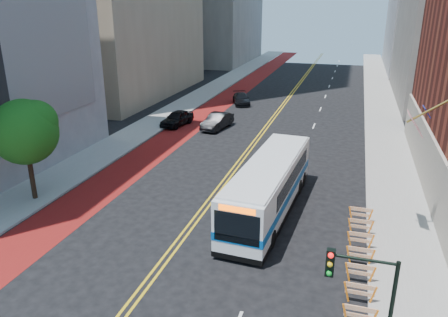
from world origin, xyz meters
The scene contains 14 objects.
ground centered at (0.00, 0.00, 0.00)m, with size 160.00×160.00×0.00m, color black.
sidewalk_left centered at (-12.00, 30.00, 0.07)m, with size 4.00×140.00×0.15m, color gray.
sidewalk_right centered at (12.00, 30.00, 0.07)m, with size 4.00×140.00×0.15m, color gray.
bus_lane_paint centered at (-8.10, 30.00, 0.00)m, with size 3.60×140.00×0.01m, color maroon.
center_line_inner centered at (-0.18, 30.00, 0.00)m, with size 0.14×140.00×0.01m, color gold.
center_line_outer centered at (0.18, 30.00, 0.00)m, with size 0.14×140.00×0.01m, color gold.
lane_dashes centered at (4.80, 38.00, 0.01)m, with size 0.14×98.20×0.01m.
construction_barriers centered at (9.60, 3.42, 0.68)m, with size 1.42×10.91×1.00m.
street_tree centered at (-11.24, 6.04, 4.91)m, with size 4.20×4.20×6.70m.
traffic_signal centered at (9.41, -3.51, 3.72)m, with size 2.21×0.34×5.07m.
transit_bus centered at (4.05, 8.77, 1.79)m, with size 3.52×12.60×3.42m.
car_a centered at (-9.30, 26.05, 0.79)m, with size 1.86×4.63×1.58m, color black.
car_b centered at (-4.82, 26.13, 0.80)m, with size 1.69×4.84×1.59m, color black.
car_c centered at (-5.29, 37.95, 0.69)m, with size 1.93×4.74×1.38m, color black.
Camera 1 is at (8.47, -15.88, 12.58)m, focal length 35.00 mm.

